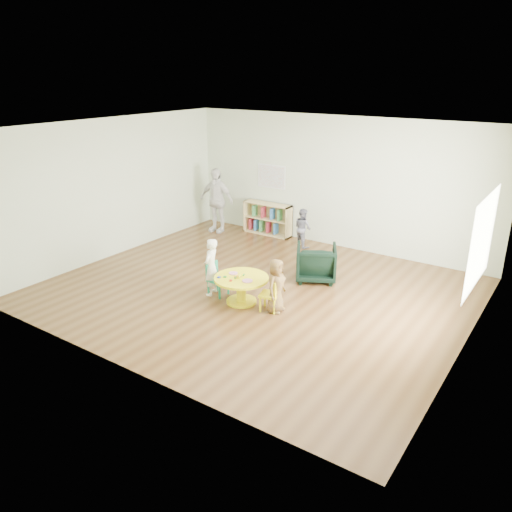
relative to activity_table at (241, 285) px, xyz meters
The scene contains 11 objects.
room 1.67m from the activity_table, 96.07° to the left, with size 7.10×7.00×2.80m.
activity_table is the anchor object (origin of this frame).
kid_chair_left 0.55m from the activity_table, behind, with size 0.31×0.31×0.57m.
kid_chair_right 0.59m from the activity_table, ahead, with size 0.36×0.36×0.55m.
bookshelf 3.80m from the activity_table, 116.34° to the left, with size 1.20×0.30×0.75m.
alphabet_poster 4.04m from the activity_table, 115.34° to the left, with size 0.74×0.01×0.54m.
armchair 1.67m from the activity_table, 70.11° to the left, with size 0.71×0.73×0.67m, color black.
child_left 0.65m from the activity_table, behind, with size 0.37×0.24×1.01m, color white.
child_right 0.66m from the activity_table, ahead, with size 0.44×0.28×0.89m, color #CA9116.
toddler 3.09m from the activity_table, 100.08° to the left, with size 0.42×0.33×0.86m, color #161A38.
adult_caretaker 4.04m from the activity_table, 134.24° to the left, with size 0.90×0.37×1.53m, color white.
Camera 1 is at (4.54, -6.67, 3.67)m, focal length 35.00 mm.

